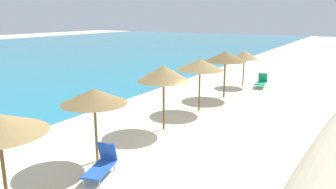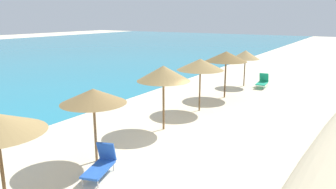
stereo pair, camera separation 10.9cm
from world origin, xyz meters
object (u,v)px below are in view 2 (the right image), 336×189
beach_umbrella_6 (245,55)px  lounge_chair_2 (101,164)px  beach_umbrella_2 (93,96)px  beach_umbrella_4 (200,64)px  lounge_chair_3 (262,82)px  beach_umbrella_3 (163,73)px  beach_umbrella_5 (226,57)px

beach_umbrella_6 → lounge_chair_2: beach_umbrella_6 is taller
beach_umbrella_2 → lounge_chair_2: size_ratio=1.70×
beach_umbrella_2 → beach_umbrella_4: beach_umbrella_4 is taller
beach_umbrella_2 → lounge_chair_3: bearing=-5.8°
beach_umbrella_3 → lounge_chair_2: (-4.79, -0.64, -2.18)m
beach_umbrella_5 → beach_umbrella_2: bearing=178.3°
lounge_chair_3 → beach_umbrella_2: bearing=80.4°
beach_umbrella_3 → beach_umbrella_4: (3.59, -0.05, -0.05)m
beach_umbrella_5 → lounge_chair_2: 12.09m
beach_umbrella_4 → beach_umbrella_6: beach_umbrella_4 is taller
beach_umbrella_3 → lounge_chair_3: size_ratio=1.98×
beach_umbrella_3 → beach_umbrella_6: (11.08, -0.01, -0.27)m
beach_umbrella_4 → lounge_chair_2: bearing=-176.0°
beach_umbrella_2 → lounge_chair_2: 2.28m
beach_umbrella_2 → lounge_chair_3: size_ratio=1.79×
lounge_chair_2 → lounge_chair_3: (16.09, -0.68, 0.02)m
beach_umbrella_3 → beach_umbrella_6: 11.08m
lounge_chair_2 → lounge_chair_3: 16.10m
lounge_chair_3 → beach_umbrella_5: bearing=70.1°
beach_umbrella_2 → beach_umbrella_6: 15.17m
beach_umbrella_4 → beach_umbrella_6: (7.49, 0.03, -0.23)m
beach_umbrella_4 → lounge_chair_3: size_ratio=1.92×
beach_umbrella_2 → beach_umbrella_6: size_ratio=1.01×
beach_umbrella_3 → beach_umbrella_5: bearing=-0.8°
beach_umbrella_2 → beach_umbrella_4: 7.68m
beach_umbrella_2 → beach_umbrella_3: (4.09, -0.24, 0.20)m
beach_umbrella_4 → beach_umbrella_5: (3.51, -0.05, 0.07)m
beach_umbrella_5 → beach_umbrella_6: (3.99, 0.09, -0.29)m
beach_umbrella_5 → lounge_chair_2: bearing=-177.4°
beach_umbrella_2 → lounge_chair_2: bearing=-128.7°
lounge_chair_2 → beach_umbrella_5: bearing=-104.5°
beach_umbrella_5 → beach_umbrella_6: size_ratio=1.11×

